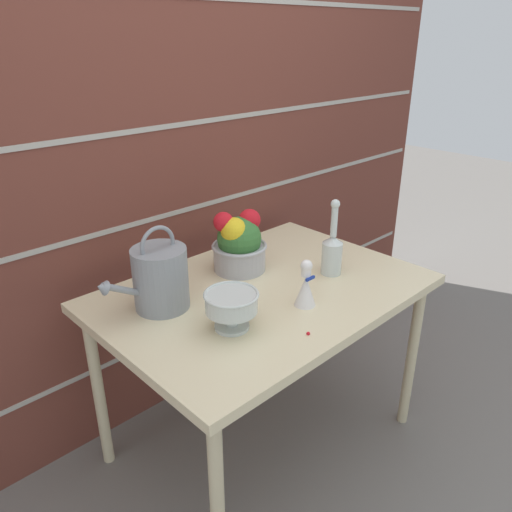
{
  "coord_description": "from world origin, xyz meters",
  "views": [
    {
      "loc": [
        -1.17,
        -1.17,
        1.62
      ],
      "look_at": [
        0.0,
        0.04,
        0.86
      ],
      "focal_mm": 35.0,
      "sensor_mm": 36.0,
      "label": 1
    }
  ],
  "objects_px": {
    "watering_can": "(160,278)",
    "figurine_vase": "(306,287)",
    "glass_decanter": "(332,251)",
    "crystal_pedestal_bowl": "(231,304)",
    "flower_planter": "(239,243)"
  },
  "relations": [
    {
      "from": "flower_planter",
      "to": "crystal_pedestal_bowl",
      "type": "bearing_deg",
      "value": -135.16
    },
    {
      "from": "crystal_pedestal_bowl",
      "to": "glass_decanter",
      "type": "height_order",
      "value": "glass_decanter"
    },
    {
      "from": "figurine_vase",
      "to": "flower_planter",
      "type": "bearing_deg",
      "value": 86.1
    },
    {
      "from": "watering_can",
      "to": "flower_planter",
      "type": "distance_m",
      "value": 0.4
    },
    {
      "from": "crystal_pedestal_bowl",
      "to": "flower_planter",
      "type": "xyz_separation_m",
      "value": [
        0.31,
        0.31,
        0.03
      ]
    },
    {
      "from": "watering_can",
      "to": "glass_decanter",
      "type": "bearing_deg",
      "value": -20.77
    },
    {
      "from": "watering_can",
      "to": "figurine_vase",
      "type": "height_order",
      "value": "watering_can"
    },
    {
      "from": "crystal_pedestal_bowl",
      "to": "glass_decanter",
      "type": "distance_m",
      "value": 0.55
    },
    {
      "from": "glass_decanter",
      "to": "figurine_vase",
      "type": "height_order",
      "value": "glass_decanter"
    },
    {
      "from": "watering_can",
      "to": "crystal_pedestal_bowl",
      "type": "height_order",
      "value": "watering_can"
    },
    {
      "from": "crystal_pedestal_bowl",
      "to": "flower_planter",
      "type": "relative_size",
      "value": 0.71
    },
    {
      "from": "watering_can",
      "to": "figurine_vase",
      "type": "distance_m",
      "value": 0.5
    },
    {
      "from": "watering_can",
      "to": "glass_decanter",
      "type": "distance_m",
      "value": 0.68
    },
    {
      "from": "flower_planter",
      "to": "glass_decanter",
      "type": "bearing_deg",
      "value": -49.14
    },
    {
      "from": "flower_planter",
      "to": "glass_decanter",
      "type": "relative_size",
      "value": 0.82
    }
  ]
}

